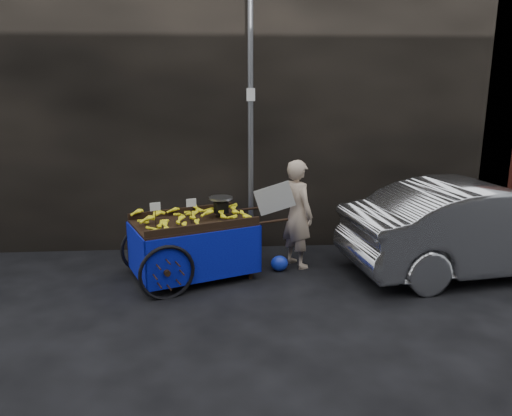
{
  "coord_description": "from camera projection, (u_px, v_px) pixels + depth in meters",
  "views": [
    {
      "loc": [
        -0.16,
        -6.01,
        2.57
      ],
      "look_at": [
        0.32,
        0.5,
        0.92
      ],
      "focal_mm": 35.0,
      "sensor_mm": 36.0,
      "label": 1
    }
  ],
  "objects": [
    {
      "name": "street_pole",
      "position": [
        251.0,
        122.0,
        7.24
      ],
      "size": [
        0.12,
        0.1,
        4.0
      ],
      "color": "slate",
      "rests_on": "ground"
    },
    {
      "name": "building_wall",
      "position": [
        251.0,
        87.0,
        8.39
      ],
      "size": [
        13.5,
        2.0,
        5.0
      ],
      "color": "black",
      "rests_on": "ground"
    },
    {
      "name": "banana_cart",
      "position": [
        189.0,
        228.0,
        6.59
      ],
      "size": [
        2.3,
        1.65,
        1.14
      ],
      "rotation": [
        0.0,
        0.0,
        0.38
      ],
      "color": "black",
      "rests_on": "ground"
    },
    {
      "name": "ground",
      "position": [
        234.0,
        287.0,
        6.46
      ],
      "size": [
        80.0,
        80.0,
        0.0
      ],
      "primitive_type": "plane",
      "color": "black",
      "rests_on": "ground"
    },
    {
      "name": "vendor",
      "position": [
        297.0,
        214.0,
        7.02
      ],
      "size": [
        0.94,
        0.67,
        1.54
      ],
      "rotation": [
        0.0,
        0.0,
        2.12
      ],
      "color": "#C2A990",
      "rests_on": "ground"
    },
    {
      "name": "parked_car",
      "position": [
        484.0,
        228.0,
        6.84
      ],
      "size": [
        4.01,
        1.88,
        1.27
      ],
      "primitive_type": "imported",
      "rotation": [
        0.0,
        0.0,
        1.71
      ],
      "color": "#B2B4B9",
      "rests_on": "ground"
    },
    {
      "name": "plastic_bag",
      "position": [
        279.0,
        263.0,
        6.98
      ],
      "size": [
        0.24,
        0.2,
        0.22
      ],
      "primitive_type": "ellipsoid",
      "color": "#1A31C6",
      "rests_on": "ground"
    }
  ]
}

